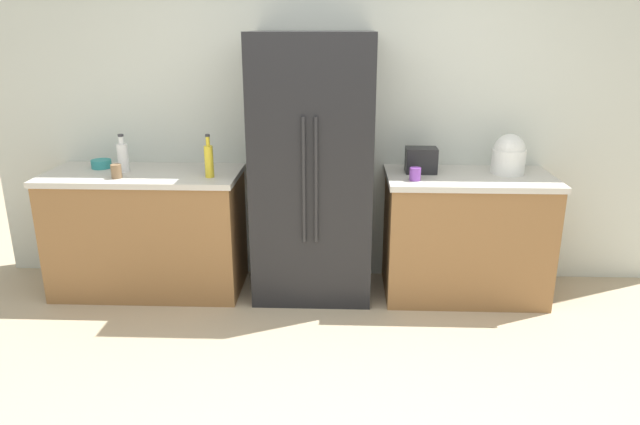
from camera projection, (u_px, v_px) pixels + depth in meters
ground_plane at (329, 425)px, 2.88m from camera, size 10.47×10.47×0.00m
kitchen_back_panel at (336, 81)px, 4.22m from camera, size 5.23×0.10×3.02m
counter_left at (148, 231)px, 4.25m from camera, size 1.38×0.64×0.90m
counter_right at (465, 236)px, 4.17m from camera, size 1.16×0.64×0.90m
refrigerator at (312, 170)px, 4.06m from camera, size 0.83×0.63×1.86m
toaster at (421, 160)px, 4.08m from camera, size 0.22×0.15×0.18m
rice_cooker at (509, 155)px, 4.04m from camera, size 0.23×0.23×0.28m
bottle_a at (123, 157)px, 4.09m from camera, size 0.08×0.08×0.27m
bottle_b at (209, 160)px, 3.94m from camera, size 0.06×0.06×0.30m
cup_a at (415, 174)px, 3.88m from camera, size 0.08×0.08×0.09m
cup_b at (116, 171)px, 3.94m from camera, size 0.07×0.07×0.09m
bowl_a at (101, 164)px, 4.22m from camera, size 0.14×0.14×0.06m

